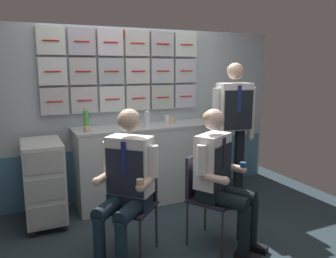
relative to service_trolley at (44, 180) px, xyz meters
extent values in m
cube|color=#263339|center=(1.12, -0.94, -0.50)|extent=(4.80, 4.80, 0.04)
cube|color=#A4B2B7|center=(1.12, 0.44, 0.59)|extent=(4.20, 0.06, 2.15)
cube|color=teal|center=(1.12, 0.41, -0.15)|extent=(4.12, 0.01, 0.67)
cube|color=#BCB9BF|center=(0.20, 0.38, 0.80)|extent=(0.31, 0.06, 0.31)
cylinder|color=red|center=(0.20, 0.35, 0.80)|extent=(0.17, 0.01, 0.01)
cube|color=#BDBBBF|center=(0.53, 0.38, 0.80)|extent=(0.31, 0.06, 0.31)
cylinder|color=red|center=(0.53, 0.35, 0.80)|extent=(0.17, 0.01, 0.01)
cube|color=silver|center=(0.87, 0.38, 0.80)|extent=(0.31, 0.06, 0.31)
cylinder|color=red|center=(0.87, 0.35, 0.80)|extent=(0.17, 0.01, 0.01)
cube|color=silver|center=(1.21, 0.38, 0.80)|extent=(0.31, 0.06, 0.31)
cylinder|color=red|center=(1.21, 0.35, 0.80)|extent=(0.17, 0.01, 0.01)
cube|color=#ABB6AF|center=(1.55, 0.38, 0.80)|extent=(0.31, 0.06, 0.31)
cylinder|color=red|center=(1.55, 0.35, 0.80)|extent=(0.17, 0.01, 0.01)
cube|color=#B1B3C4|center=(1.88, 0.38, 0.80)|extent=(0.31, 0.06, 0.31)
cylinder|color=red|center=(1.88, 0.35, 0.80)|extent=(0.17, 0.01, 0.01)
cube|color=silver|center=(0.20, 0.38, 1.14)|extent=(0.31, 0.06, 0.31)
cylinder|color=red|center=(0.20, 0.35, 1.14)|extent=(0.17, 0.01, 0.01)
cube|color=#B4B4B3|center=(0.53, 0.38, 1.14)|extent=(0.31, 0.06, 0.31)
cylinder|color=red|center=(0.53, 0.35, 1.14)|extent=(0.17, 0.01, 0.01)
cube|color=#A6B1B5|center=(0.87, 0.38, 1.14)|extent=(0.31, 0.06, 0.31)
cylinder|color=red|center=(0.87, 0.35, 1.14)|extent=(0.17, 0.01, 0.01)
cube|color=silver|center=(1.21, 0.38, 1.14)|extent=(0.31, 0.06, 0.31)
cylinder|color=red|center=(1.21, 0.35, 1.14)|extent=(0.17, 0.01, 0.01)
cube|color=#B2B9C3|center=(1.55, 0.38, 1.14)|extent=(0.31, 0.06, 0.31)
cylinder|color=red|center=(1.55, 0.35, 1.14)|extent=(0.17, 0.01, 0.01)
cube|color=#B3B8C0|center=(1.88, 0.38, 1.14)|extent=(0.31, 0.06, 0.31)
cylinder|color=red|center=(1.88, 0.35, 1.14)|extent=(0.17, 0.01, 0.01)
cube|color=silver|center=(0.20, 0.38, 1.48)|extent=(0.31, 0.06, 0.31)
cylinder|color=red|center=(0.20, 0.35, 1.48)|extent=(0.17, 0.01, 0.01)
cube|color=#B1AAB8|center=(0.53, 0.38, 1.48)|extent=(0.31, 0.06, 0.31)
cylinder|color=red|center=(0.53, 0.35, 1.48)|extent=(0.17, 0.01, 0.01)
cube|color=silver|center=(0.87, 0.38, 1.48)|extent=(0.31, 0.06, 0.31)
cylinder|color=red|center=(0.87, 0.35, 1.48)|extent=(0.17, 0.01, 0.01)
cube|color=beige|center=(1.21, 0.38, 1.48)|extent=(0.31, 0.06, 0.31)
cylinder|color=red|center=(1.21, 0.35, 1.48)|extent=(0.17, 0.01, 0.01)
cube|color=#A9AAB0|center=(1.55, 0.38, 1.48)|extent=(0.31, 0.06, 0.31)
cylinder|color=red|center=(1.55, 0.35, 1.48)|extent=(0.17, 0.01, 0.01)
cube|color=silver|center=(1.88, 0.38, 1.48)|extent=(0.31, 0.06, 0.31)
cylinder|color=red|center=(1.88, 0.35, 1.48)|extent=(0.17, 0.01, 0.01)
cube|color=red|center=(1.08, 0.40, 1.61)|extent=(0.20, 0.02, 0.05)
cube|color=#B7C1C2|center=(1.24, 0.15, -0.02)|extent=(1.75, 0.52, 0.94)
cube|color=#A8B2B2|center=(1.24, 0.15, 0.47)|extent=(1.78, 0.53, 0.03)
sphere|color=black|center=(-0.16, -0.27, -0.45)|extent=(0.07, 0.07, 0.07)
sphere|color=black|center=(0.16, -0.27, -0.45)|extent=(0.07, 0.07, 0.07)
sphere|color=black|center=(-0.16, 0.28, -0.45)|extent=(0.07, 0.07, 0.07)
sphere|color=black|center=(0.16, 0.28, -0.45)|extent=(0.07, 0.07, 0.07)
cube|color=silver|center=(0.00, 0.00, 0.00)|extent=(0.40, 0.64, 0.83)
cube|color=#AAB1AC|center=(0.00, -0.32, -0.28)|extent=(0.35, 0.01, 0.22)
cube|color=#AAB1AC|center=(0.00, -0.32, 0.00)|extent=(0.35, 0.01, 0.22)
cube|color=#AAB1AC|center=(0.00, -0.32, 0.28)|extent=(0.35, 0.01, 0.22)
cylinder|color=#28282D|center=(0.00, -0.30, 0.40)|extent=(0.32, 0.02, 0.02)
cylinder|color=#2D2D33|center=(0.40, -0.96, -0.27)|extent=(0.02, 0.02, 0.43)
cylinder|color=#2D2D33|center=(0.65, -1.22, -0.27)|extent=(0.02, 0.02, 0.43)
cylinder|color=#2D2D33|center=(0.65, -0.71, -0.27)|extent=(0.02, 0.02, 0.43)
cylinder|color=#2D2D33|center=(0.90, -0.96, -0.27)|extent=(0.02, 0.02, 0.43)
cube|color=#201E2D|center=(0.65, -0.96, -0.04)|extent=(0.57, 0.57, 0.02)
cube|color=#201E2D|center=(0.78, -0.83, 0.17)|extent=(0.28, 0.28, 0.40)
cylinder|color=#2D2D33|center=(0.65, -0.71, 0.17)|extent=(0.02, 0.02, 0.40)
cylinder|color=#2D2D33|center=(0.90, -0.96, 0.17)|extent=(0.02, 0.02, 0.40)
cylinder|color=#13222E|center=(0.33, -1.15, -0.21)|extent=(0.10, 0.10, 0.42)
cylinder|color=#13222E|center=(0.47, -1.29, -0.21)|extent=(0.10, 0.10, 0.42)
cylinder|color=#13222E|center=(0.45, -1.02, 0.02)|extent=(0.37, 0.38, 0.13)
cylinder|color=#13222E|center=(0.59, -1.16, 0.02)|extent=(0.37, 0.38, 0.13)
cube|color=#13222E|center=(0.65, -0.96, 0.03)|extent=(0.40, 0.39, 0.12)
cube|color=white|center=(0.66, -0.95, 0.34)|extent=(0.42, 0.42, 0.51)
cube|color=#1D2435|center=(0.59, -1.03, 0.30)|extent=(0.26, 0.25, 0.41)
cube|color=navy|center=(0.58, -1.03, 0.44)|extent=(0.04, 0.04, 0.28)
cylinder|color=white|center=(0.51, -0.79, 0.40)|extent=(0.08, 0.08, 0.28)
cylinder|color=beige|center=(0.44, -0.89, 0.24)|extent=(0.23, 0.23, 0.07)
sphere|color=beige|center=(0.36, -0.97, 0.24)|extent=(0.08, 0.08, 0.08)
cylinder|color=white|center=(0.82, -1.10, 0.40)|extent=(0.08, 0.08, 0.28)
cylinder|color=beige|center=(0.73, -1.17, 0.24)|extent=(0.23, 0.23, 0.07)
sphere|color=beige|center=(0.65, -1.25, 0.24)|extent=(0.08, 0.08, 0.08)
cylinder|color=tan|center=(0.65, -1.25, 0.28)|extent=(0.06, 0.06, 0.06)
sphere|color=beige|center=(0.66, -0.95, 0.74)|extent=(0.20, 0.20, 0.20)
ellipsoid|color=gray|center=(0.67, -0.94, 0.76)|extent=(0.27, 0.27, 0.14)
cylinder|color=#2D2D33|center=(1.37, -1.36, -0.27)|extent=(0.02, 0.02, 0.43)
cylinder|color=#2D2D33|center=(1.68, -1.17, -0.27)|extent=(0.02, 0.02, 0.43)
cylinder|color=#2D2D33|center=(1.18, -1.05, -0.27)|extent=(0.02, 0.02, 0.43)
cylinder|color=#2D2D33|center=(1.49, -0.86, -0.27)|extent=(0.02, 0.02, 0.43)
cube|color=#201E2D|center=(1.43, -1.11, -0.04)|extent=(0.55, 0.55, 0.02)
cube|color=#201E2D|center=(1.33, -0.95, 0.17)|extent=(0.33, 0.21, 0.40)
cylinder|color=#2D2D33|center=(1.18, -1.05, 0.17)|extent=(0.02, 0.02, 0.40)
cylinder|color=#2D2D33|center=(1.49, -0.86, 0.17)|extent=(0.02, 0.02, 0.40)
cube|color=black|center=(1.55, -1.49, -0.45)|extent=(0.19, 0.23, 0.06)
cube|color=black|center=(1.71, -1.39, -0.45)|extent=(0.19, 0.23, 0.06)
cylinder|color=black|center=(1.53, -1.46, -0.21)|extent=(0.10, 0.10, 0.42)
cylinder|color=black|center=(1.69, -1.36, -0.21)|extent=(0.10, 0.10, 0.42)
cylinder|color=black|center=(1.44, -1.31, 0.02)|extent=(0.31, 0.40, 0.13)
cylinder|color=black|center=(1.60, -1.21, 0.02)|extent=(0.31, 0.40, 0.13)
cube|color=black|center=(1.43, -1.11, 0.03)|extent=(0.40, 0.35, 0.12)
cube|color=white|center=(1.42, -1.09, 0.34)|extent=(0.42, 0.37, 0.49)
cube|color=black|center=(1.47, -1.18, 0.30)|extent=(0.30, 0.19, 0.39)
cube|color=black|center=(1.48, -1.19, 0.42)|extent=(0.04, 0.03, 0.28)
cylinder|color=white|center=(1.23, -1.20, 0.39)|extent=(0.08, 0.08, 0.27)
cylinder|color=beige|center=(1.31, -1.29, 0.24)|extent=(0.19, 0.25, 0.07)
sphere|color=beige|center=(1.37, -1.38, 0.24)|extent=(0.08, 0.08, 0.08)
cylinder|color=white|center=(1.60, -0.98, 0.39)|extent=(0.08, 0.08, 0.27)
cylinder|color=beige|center=(1.64, -1.09, 0.24)|extent=(0.19, 0.25, 0.07)
sphere|color=beige|center=(1.70, -1.18, 0.24)|extent=(0.08, 0.08, 0.08)
cylinder|color=navy|center=(1.70, -1.18, 0.28)|extent=(0.06, 0.06, 0.06)
sphere|color=beige|center=(1.42, -1.09, 0.72)|extent=(0.19, 0.19, 0.19)
ellipsoid|color=tan|center=(1.41, -1.08, 0.74)|extent=(0.25, 0.25, 0.14)
cube|color=black|center=(2.02, -0.43, -0.45)|extent=(0.12, 0.25, 0.06)
cube|color=black|center=(2.22, -0.46, -0.45)|extent=(0.12, 0.25, 0.06)
cylinder|color=black|center=(2.03, -0.40, 0.02)|extent=(0.12, 0.12, 0.89)
cylinder|color=black|center=(2.21, -0.43, 0.02)|extent=(0.12, 0.12, 0.89)
cube|color=white|center=(2.12, -0.41, 0.73)|extent=(0.41, 0.28, 0.54)
cube|color=black|center=(2.10, -0.53, 0.70)|extent=(0.35, 0.06, 0.46)
cube|color=navy|center=(2.10, -0.53, 0.83)|extent=(0.04, 0.01, 0.30)
cylinder|color=white|center=(1.89, -0.38, 0.65)|extent=(0.08, 0.08, 0.60)
sphere|color=beige|center=(1.89, -0.38, 0.35)|extent=(0.08, 0.08, 0.08)
cylinder|color=white|center=(2.35, -0.45, 0.65)|extent=(0.08, 0.08, 0.60)
sphere|color=beige|center=(2.35, -0.45, 0.35)|extent=(0.08, 0.08, 0.08)
sphere|color=beige|center=(2.12, -0.41, 1.14)|extent=(0.19, 0.19, 0.19)
ellipsoid|color=tan|center=(2.12, -0.40, 1.16)|extent=(0.21, 0.20, 0.13)
cylinder|color=#4CA34F|center=(0.51, 0.19, 0.59)|extent=(0.06, 0.06, 0.22)
cone|color=#4CA34F|center=(0.51, 0.19, 0.71)|extent=(0.06, 0.06, 0.02)
cylinder|color=silver|center=(0.51, 0.19, 0.73)|extent=(0.03, 0.03, 0.02)
cylinder|color=silver|center=(1.20, 0.03, 0.57)|extent=(0.07, 0.07, 0.19)
cone|color=silver|center=(1.20, 0.03, 0.68)|extent=(0.07, 0.07, 0.02)
cylinder|color=silver|center=(1.20, 0.03, 0.70)|extent=(0.03, 0.03, 0.02)
cylinder|color=tan|center=(1.58, 0.17, 0.52)|extent=(0.07, 0.07, 0.07)
cylinder|color=#382114|center=(1.58, 0.17, 0.55)|extent=(0.06, 0.06, 0.01)
cylinder|color=white|center=(1.58, 0.31, 0.52)|extent=(0.06, 0.06, 0.09)
cylinder|color=#382114|center=(1.58, 0.31, 0.56)|extent=(0.05, 0.05, 0.01)
cylinder|color=tan|center=(0.50, 0.05, 0.51)|extent=(0.07, 0.07, 0.06)
cylinder|color=#382114|center=(0.50, 0.05, 0.53)|extent=(0.06, 0.06, 0.01)
camera|label=1|loc=(-0.20, -3.66, 1.19)|focal=35.88mm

